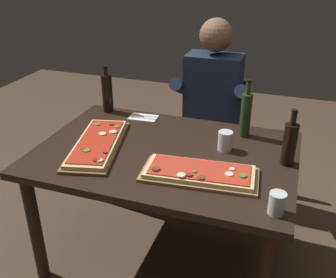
{
  "coord_description": "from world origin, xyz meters",
  "views": [
    {
      "loc": [
        0.61,
        -1.73,
        1.74
      ],
      "look_at": [
        0.0,
        0.05,
        0.79
      ],
      "focal_mm": 40.98,
      "sensor_mm": 36.0,
      "label": 1
    }
  ],
  "objects_px": {
    "wine_bottle_dark": "(246,114)",
    "diner_chair": "(213,131)",
    "tumbler_near_camera": "(277,203)",
    "pizza_rectangular_left": "(97,144)",
    "dining_table": "(165,166)",
    "seated_diner": "(211,105)",
    "tumbler_far_side": "(225,141)",
    "pizza_rectangular_front": "(199,173)",
    "vinegar_bottle_green": "(290,143)",
    "oil_bottle_amber": "(107,93)"
  },
  "relations": [
    {
      "from": "tumbler_far_side",
      "to": "seated_diner",
      "type": "distance_m",
      "value": 0.65
    },
    {
      "from": "dining_table",
      "to": "tumbler_near_camera",
      "type": "relative_size",
      "value": 14.21
    },
    {
      "from": "pizza_rectangular_front",
      "to": "vinegar_bottle_green",
      "type": "height_order",
      "value": "vinegar_bottle_green"
    },
    {
      "from": "tumbler_far_side",
      "to": "pizza_rectangular_left",
      "type": "bearing_deg",
      "value": -163.73
    },
    {
      "from": "pizza_rectangular_front",
      "to": "oil_bottle_amber",
      "type": "distance_m",
      "value": 1.0
    },
    {
      "from": "dining_table",
      "to": "pizza_rectangular_left",
      "type": "relative_size",
      "value": 2.15
    },
    {
      "from": "pizza_rectangular_left",
      "to": "tumbler_far_side",
      "type": "relative_size",
      "value": 5.99
    },
    {
      "from": "dining_table",
      "to": "wine_bottle_dark",
      "type": "bearing_deg",
      "value": 41.43
    },
    {
      "from": "pizza_rectangular_left",
      "to": "tumbler_near_camera",
      "type": "height_order",
      "value": "tumbler_near_camera"
    },
    {
      "from": "pizza_rectangular_left",
      "to": "tumbler_far_side",
      "type": "xyz_separation_m",
      "value": [
        0.68,
        0.2,
        0.03
      ]
    },
    {
      "from": "pizza_rectangular_front",
      "to": "tumbler_far_side",
      "type": "bearing_deg",
      "value": 78.96
    },
    {
      "from": "pizza_rectangular_left",
      "to": "tumbler_near_camera",
      "type": "relative_size",
      "value": 6.6
    },
    {
      "from": "vinegar_bottle_green",
      "to": "diner_chair",
      "type": "bearing_deg",
      "value": 125.4
    },
    {
      "from": "seated_diner",
      "to": "pizza_rectangular_front",
      "type": "bearing_deg",
      "value": -80.17
    },
    {
      "from": "wine_bottle_dark",
      "to": "tumbler_far_side",
      "type": "height_order",
      "value": "wine_bottle_dark"
    },
    {
      "from": "vinegar_bottle_green",
      "to": "tumbler_far_side",
      "type": "relative_size",
      "value": 2.76
    },
    {
      "from": "pizza_rectangular_left",
      "to": "diner_chair",
      "type": "bearing_deg",
      "value": 63.96
    },
    {
      "from": "wine_bottle_dark",
      "to": "pizza_rectangular_left",
      "type": "bearing_deg",
      "value": -151.42
    },
    {
      "from": "pizza_rectangular_front",
      "to": "seated_diner",
      "type": "bearing_deg",
      "value": 99.83
    },
    {
      "from": "pizza_rectangular_left",
      "to": "oil_bottle_amber",
      "type": "distance_m",
      "value": 0.53
    },
    {
      "from": "oil_bottle_amber",
      "to": "seated_diner",
      "type": "height_order",
      "value": "seated_diner"
    },
    {
      "from": "dining_table",
      "to": "wine_bottle_dark",
      "type": "xyz_separation_m",
      "value": [
        0.38,
        0.33,
        0.23
      ]
    },
    {
      "from": "diner_chair",
      "to": "tumbler_near_camera",
      "type": "bearing_deg",
      "value": -66.23
    },
    {
      "from": "oil_bottle_amber",
      "to": "vinegar_bottle_green",
      "type": "relative_size",
      "value": 1.06
    },
    {
      "from": "pizza_rectangular_left",
      "to": "wine_bottle_dark",
      "type": "xyz_separation_m",
      "value": [
        0.75,
        0.41,
        0.12
      ]
    },
    {
      "from": "dining_table",
      "to": "vinegar_bottle_green",
      "type": "relative_size",
      "value": 4.68
    },
    {
      "from": "oil_bottle_amber",
      "to": "vinegar_bottle_green",
      "type": "height_order",
      "value": "oil_bottle_amber"
    },
    {
      "from": "tumbler_far_side",
      "to": "dining_table",
      "type": "bearing_deg",
      "value": -158.18
    },
    {
      "from": "pizza_rectangular_front",
      "to": "oil_bottle_amber",
      "type": "height_order",
      "value": "oil_bottle_amber"
    },
    {
      "from": "oil_bottle_amber",
      "to": "vinegar_bottle_green",
      "type": "xyz_separation_m",
      "value": [
        1.19,
        -0.33,
        -0.01
      ]
    },
    {
      "from": "pizza_rectangular_front",
      "to": "pizza_rectangular_left",
      "type": "xyz_separation_m",
      "value": [
        -0.62,
        0.11,
        0.0
      ]
    },
    {
      "from": "dining_table",
      "to": "oil_bottle_amber",
      "type": "relative_size",
      "value": 4.43
    },
    {
      "from": "pizza_rectangular_left",
      "to": "diner_chair",
      "type": "height_order",
      "value": "diner_chair"
    },
    {
      "from": "dining_table",
      "to": "seated_diner",
      "type": "relative_size",
      "value": 1.05
    },
    {
      "from": "tumbler_near_camera",
      "to": "seated_diner",
      "type": "xyz_separation_m",
      "value": [
        -0.54,
        1.1,
        -0.05
      ]
    },
    {
      "from": "tumbler_near_camera",
      "to": "tumbler_far_side",
      "type": "xyz_separation_m",
      "value": [
        -0.31,
        0.48,
        0.01
      ]
    },
    {
      "from": "dining_table",
      "to": "diner_chair",
      "type": "xyz_separation_m",
      "value": [
        0.08,
        0.86,
        -0.16
      ]
    },
    {
      "from": "pizza_rectangular_front",
      "to": "tumbler_near_camera",
      "type": "xyz_separation_m",
      "value": [
        0.38,
        -0.17,
        0.03
      ]
    },
    {
      "from": "pizza_rectangular_left",
      "to": "tumbler_far_side",
      "type": "distance_m",
      "value": 0.71
    },
    {
      "from": "seated_diner",
      "to": "vinegar_bottle_green",
      "type": "bearing_deg",
      "value": -49.96
    },
    {
      "from": "wine_bottle_dark",
      "to": "diner_chair",
      "type": "xyz_separation_m",
      "value": [
        -0.29,
        0.52,
        -0.39
      ]
    },
    {
      "from": "oil_bottle_amber",
      "to": "tumbler_far_side",
      "type": "xyz_separation_m",
      "value": [
        0.85,
        -0.29,
        -0.08
      ]
    },
    {
      "from": "pizza_rectangular_front",
      "to": "vinegar_bottle_green",
      "type": "xyz_separation_m",
      "value": [
        0.39,
        0.27,
        0.1
      ]
    },
    {
      "from": "diner_chair",
      "to": "seated_diner",
      "type": "relative_size",
      "value": 0.65
    },
    {
      "from": "vinegar_bottle_green",
      "to": "dining_table",
      "type": "bearing_deg",
      "value": -173.09
    },
    {
      "from": "wine_bottle_dark",
      "to": "tumbler_near_camera",
      "type": "xyz_separation_m",
      "value": [
        0.24,
        -0.69,
        -0.09
      ]
    },
    {
      "from": "seated_diner",
      "to": "tumbler_near_camera",
      "type": "bearing_deg",
      "value": -63.96
    },
    {
      "from": "vinegar_bottle_green",
      "to": "seated_diner",
      "type": "bearing_deg",
      "value": 130.04
    },
    {
      "from": "tumbler_far_side",
      "to": "oil_bottle_amber",
      "type": "bearing_deg",
      "value": 161.36
    },
    {
      "from": "vinegar_bottle_green",
      "to": "tumbler_far_side",
      "type": "bearing_deg",
      "value": 172.32
    }
  ]
}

